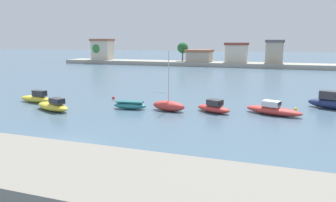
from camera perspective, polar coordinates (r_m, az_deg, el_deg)
name	(u,v)px	position (r m, az deg, el deg)	size (l,w,h in m)	color
ground_plane	(59,147)	(22.88, -19.42, -7.97)	(400.00, 400.00, 0.00)	#476075
moored_boat_0	(36,98)	(39.99, -23.00, 0.49)	(4.60, 1.71, 1.47)	yellow
moored_boat_1	(53,106)	(34.62, -20.31, -0.84)	(5.12, 3.14, 1.41)	yellow
moored_boat_2	(130,105)	(33.51, -7.00, -0.78)	(3.72, 1.50, 0.85)	teal
moored_boat_3	(169,106)	(32.37, 0.11, -0.84)	(3.84, 2.00, 6.20)	#C63833
moored_boat_4	(214,108)	(32.00, 8.38, -1.19)	(4.01, 2.73, 1.35)	#C63833
moored_boat_5	(273,110)	(32.44, 18.73, -1.53)	(5.79, 3.28, 1.36)	#C63833
moored_boat_6	(331,102)	(37.74, 27.70, -0.24)	(5.07, 3.40, 1.89)	navy
mooring_buoy_0	(54,103)	(38.51, -20.17, -0.27)	(0.24, 0.24, 0.24)	orange
mooring_buoy_1	(113,98)	(39.51, -9.98, 0.60)	(0.36, 0.36, 0.36)	red
mooring_buoy_2	(295,109)	(35.08, 22.34, -1.38)	(0.35, 0.35, 0.35)	yellow
distant_shoreline	(203,58)	(91.97, 6.46, 7.76)	(101.22, 8.18, 7.81)	#9E998C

